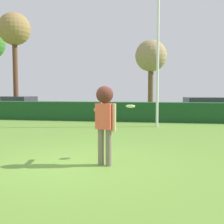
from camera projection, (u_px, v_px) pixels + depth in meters
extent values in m
plane|color=olive|center=(80.00, 164.00, 6.61)|extent=(60.00, 60.00, 0.00)
cylinder|color=#766A57|center=(101.00, 147.00, 6.55)|extent=(0.14, 0.14, 0.84)
cylinder|color=#766A57|center=(109.00, 148.00, 6.46)|extent=(0.14, 0.14, 0.84)
cube|color=#E1563D|center=(105.00, 116.00, 6.45)|extent=(0.43, 0.32, 0.58)
cylinder|color=tan|center=(101.00, 105.00, 6.78)|extent=(0.27, 0.61, 0.30)
cylinder|color=tan|center=(114.00, 118.00, 6.34)|extent=(0.09, 0.09, 0.62)
sphere|color=tan|center=(105.00, 96.00, 6.41)|extent=(0.22, 0.22, 0.22)
sphere|color=#4F251D|center=(105.00, 95.00, 6.41)|extent=(0.39, 0.39, 0.39)
cylinder|color=white|center=(130.00, 106.00, 7.14)|extent=(0.23, 0.22, 0.09)
cylinder|color=silver|center=(158.00, 58.00, 13.18)|extent=(0.12, 0.12, 6.40)
cube|color=#1B4A22|center=(126.00, 112.00, 15.86)|extent=(24.35, 0.90, 1.05)
cube|color=#B21E1E|center=(19.00, 105.00, 21.33)|extent=(4.48, 2.61, 0.55)
cube|color=#2D333D|center=(19.00, 99.00, 21.30)|extent=(2.50, 2.02, 0.40)
cylinder|color=black|center=(43.00, 109.00, 21.57)|extent=(0.61, 0.23, 0.60)
cylinder|color=black|center=(28.00, 110.00, 20.01)|extent=(0.61, 0.23, 0.60)
cylinder|color=black|center=(12.00, 108.00, 22.70)|extent=(0.61, 0.23, 0.60)
cube|color=#B7B7BC|center=(202.00, 108.00, 18.61)|extent=(4.44, 2.42, 0.55)
cube|color=#2D333D|center=(203.00, 100.00, 18.57)|extent=(2.44, 1.93, 0.40)
cylinder|color=black|center=(220.00, 111.00, 19.50)|extent=(0.61, 0.21, 0.60)
cylinder|color=black|center=(177.00, 111.00, 19.46)|extent=(0.61, 0.21, 0.60)
cylinder|color=black|center=(183.00, 113.00, 17.76)|extent=(0.61, 0.21, 0.60)
cylinder|color=brown|center=(151.00, 92.00, 22.26)|extent=(0.42, 0.42, 3.14)
sphere|color=#9A865A|center=(151.00, 56.00, 22.05)|extent=(2.44, 2.44, 2.44)
cylinder|color=brown|center=(16.00, 79.00, 22.50)|extent=(0.39, 0.39, 5.22)
sphere|color=olive|center=(14.00, 29.00, 22.20)|extent=(2.51, 2.51, 2.51)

